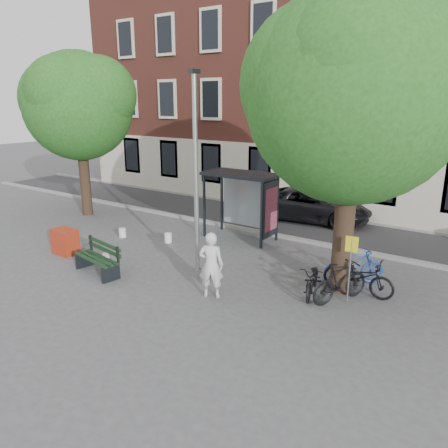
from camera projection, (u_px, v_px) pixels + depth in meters
ground at (198, 276)px, 13.60m from camera, size 90.00×90.00×0.00m
road at (296, 225)px, 19.13m from camera, size 40.00×4.00×0.01m
curb_near at (274, 235)px, 17.54m from camera, size 40.00×0.25×0.12m
curb_far at (314, 214)px, 20.70m from camera, size 40.00×0.25×0.12m
building_row at (354, 64)px, 21.94m from camera, size 30.00×8.00×14.00m
lamppost at (196, 189)px, 12.83m from camera, size 0.28×0.35×6.11m
tree_right at (354, 87)px, 10.95m from camera, size 5.76×5.60×8.20m
tree_left at (76, 101)px, 19.35m from camera, size 5.18×4.86×7.40m
bus_shelter at (251, 191)px, 16.65m from camera, size 2.85×1.45×2.62m
painter at (211, 265)px, 11.96m from camera, size 0.81×0.70×1.88m
bench at (98, 260)px, 13.72m from camera, size 1.98×0.94×0.98m
bike_a at (358, 276)px, 12.24m from camera, size 2.02×0.71×1.06m
bike_b at (354, 267)px, 12.89m from camera, size 1.74×1.60×1.11m
bike_c at (313, 279)px, 12.22m from camera, size 1.03×1.85×0.92m
bike_d at (340, 282)px, 11.79m from camera, size 1.32×1.93×1.14m
car_dark at (311, 205)px, 19.66m from camera, size 5.54×3.12×1.46m
red_stand at (65, 242)px, 15.48m from camera, size 0.92×0.63×0.90m
blue_crate at (69, 245)px, 16.16m from camera, size 0.66×0.58×0.20m
bucket_a at (107, 258)px, 14.60m from camera, size 0.37×0.37×0.36m
bucket_b at (122, 233)px, 17.41m from camera, size 0.32×0.32×0.36m
bucket_c at (168, 238)px, 16.77m from camera, size 0.31×0.31×0.36m
notice_sign at (351, 255)px, 11.46m from camera, size 0.33×0.07×1.89m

